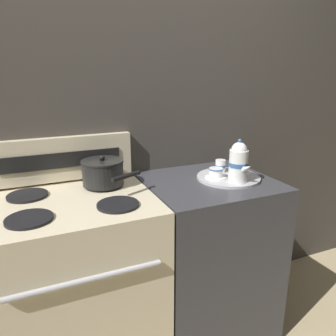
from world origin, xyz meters
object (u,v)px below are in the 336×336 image
object	(u,v)px
teapot	(239,162)
stove	(79,288)
serving_tray	(228,177)
teacup_right	(239,170)
teacup_left	(216,173)
creamer_jug	(220,166)
saucepan	(103,172)

from	to	relation	value
teapot	stove	bearing A→B (deg)	172.80
serving_tray	teacup_right	size ratio (longest dim) A/B	2.98
teapot	teacup_left	xyz separation A→B (m)	(-0.07, 0.10, -0.08)
creamer_jug	serving_tray	bearing A→B (deg)	-93.10
saucepan	teacup_left	distance (m)	0.60
serving_tray	creamer_jug	size ratio (longest dim) A/B	4.94
serving_tray	stove	bearing A→B (deg)	178.88
creamer_jug	saucepan	bearing A→B (deg)	174.63
serving_tray	creamer_jug	world-z (taller)	creamer_jug
teacup_left	teacup_right	xyz separation A→B (m)	(0.15, 0.00, 0.00)
teapot	teacup_left	distance (m)	0.15
teapot	teacup_right	bearing A→B (deg)	51.03
saucepan	teapot	bearing A→B (deg)	-20.37
teacup_left	teapot	bearing A→B (deg)	-52.87
stove	teapot	bearing A→B (deg)	-7.20
serving_tray	teacup_right	distance (m)	0.08
teacup_left	teacup_right	distance (m)	0.15
stove	creamer_jug	xyz separation A→B (m)	(0.85, 0.08, 0.52)
teacup_left	creamer_jug	bearing A→B (deg)	45.55
saucepan	teacup_right	xyz separation A→B (m)	(0.74, -0.14, -0.04)
serving_tray	teapot	distance (m)	0.14
saucepan	serving_tray	distance (m)	0.68
teapot	serving_tray	bearing A→B (deg)	87.94
teacup_left	creamer_jug	distance (m)	0.12
teacup_left	creamer_jug	size ratio (longest dim) A/B	1.66
saucepan	teacup_right	size ratio (longest dim) A/B	2.75
saucepan	teacup_left	bearing A→B (deg)	-14.08
saucepan	serving_tray	xyz separation A→B (m)	(0.66, -0.15, -0.07)
stove	teacup_left	distance (m)	0.92
teapot	saucepan	bearing A→B (deg)	159.63
serving_tray	teacup_right	bearing A→B (deg)	7.44
saucepan	teacup_left	size ratio (longest dim) A/B	2.75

